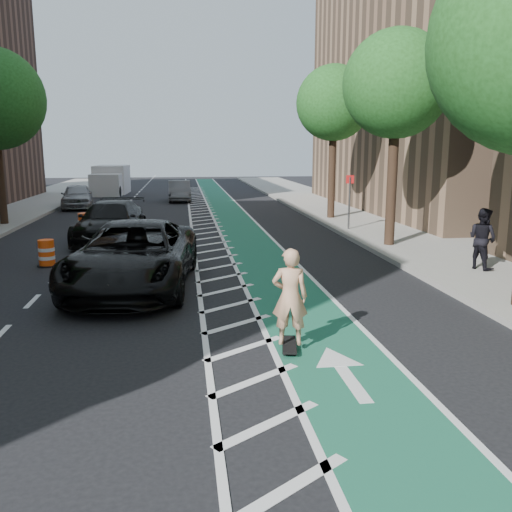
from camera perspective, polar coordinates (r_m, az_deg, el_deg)
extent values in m
plane|color=black|center=(11.33, -9.64, -7.48)|extent=(120.00, 120.00, 0.00)
cube|color=#1A5C47|center=(21.19, -0.65, 1.48)|extent=(2.00, 90.00, 0.01)
cube|color=silver|center=(21.07, -4.70, 1.38)|extent=(1.40, 90.00, 0.01)
cube|color=gray|center=(22.89, 15.73, 1.96)|extent=(5.00, 90.00, 0.15)
cube|color=gray|center=(22.04, 9.87, 1.88)|extent=(0.12, 90.00, 0.16)
cube|color=#84664C|center=(35.63, 22.47, 19.97)|extent=(14.00, 22.00, 19.00)
cylinder|color=#382619|center=(20.20, 14.09, 6.93)|extent=(0.36, 0.36, 4.40)
sphere|color=#1B4717|center=(20.27, 14.60, 17.12)|extent=(4.20, 4.20, 4.20)
cylinder|color=#382619|center=(27.78, 7.98, 8.25)|extent=(0.36, 0.36, 4.40)
sphere|color=#1B4717|center=(27.83, 8.19, 15.67)|extent=(4.20, 4.20, 4.20)
cylinder|color=#382619|center=(28.04, -25.20, 7.33)|extent=(0.36, 0.36, 4.40)
cylinder|color=#4C4C4C|center=(23.95, 9.79, 5.33)|extent=(0.08, 0.08, 2.40)
cube|color=red|center=(23.86, 9.88, 7.95)|extent=(0.35, 0.02, 0.35)
cube|color=black|center=(10.00, 3.52, -9.28)|extent=(0.41, 0.93, 0.03)
cylinder|color=black|center=(10.30, 2.98, -9.06)|extent=(0.05, 0.07, 0.07)
cylinder|color=black|center=(10.30, 4.01, -9.06)|extent=(0.05, 0.07, 0.07)
cylinder|color=black|center=(9.74, 2.99, -10.28)|extent=(0.05, 0.07, 0.07)
cylinder|color=black|center=(9.74, 4.09, -10.28)|extent=(0.05, 0.07, 0.07)
imported|color=tan|center=(9.72, 3.58, -4.30)|extent=(0.71, 0.53, 1.77)
imported|color=black|center=(14.43, -12.74, 0.04)|extent=(3.48, 6.50, 1.74)
imported|color=black|center=(22.07, -15.05, 3.52)|extent=(2.69, 5.56, 1.56)
imported|color=gray|center=(35.02, -18.32, 6.01)|extent=(2.33, 4.58, 1.49)
imported|color=#5C5D62|center=(38.20, -8.07, 6.80)|extent=(1.61, 4.33, 1.42)
imported|color=black|center=(16.99, 22.72, 1.69)|extent=(0.95, 1.06, 1.78)
cube|color=silver|center=(45.96, -14.93, 7.79)|extent=(2.64, 3.71, 2.25)
cube|color=silver|center=(43.32, -15.52, 7.20)|extent=(2.33, 1.91, 1.69)
cylinder|color=black|center=(43.11, -16.93, 6.50)|extent=(0.32, 0.80, 0.79)
cylinder|color=black|center=(42.74, -14.26, 6.60)|extent=(0.32, 0.80, 0.79)
cylinder|color=black|center=(47.07, -15.92, 6.92)|extent=(0.32, 0.80, 0.79)
cylinder|color=black|center=(46.73, -13.47, 7.01)|extent=(0.32, 0.80, 0.79)
cylinder|color=#FF4C0D|center=(18.02, -21.18, 0.29)|extent=(0.48, 0.48, 0.83)
cylinder|color=silver|center=(18.05, -21.15, -0.14)|extent=(0.49, 0.49, 0.11)
cylinder|color=silver|center=(18.00, -21.21, 0.67)|extent=(0.49, 0.49, 0.11)
cylinder|color=black|center=(18.09, -21.09, -0.95)|extent=(0.61, 0.61, 0.04)
cylinder|color=#DC400B|center=(23.60, -17.50, 3.15)|extent=(0.57, 0.57, 0.98)
cylinder|color=silver|center=(23.63, -17.48, 2.76)|extent=(0.58, 0.58, 0.13)
cylinder|color=silver|center=(23.59, -17.53, 3.50)|extent=(0.58, 0.58, 0.13)
cylinder|color=black|center=(23.67, -17.44, 2.03)|extent=(0.72, 0.72, 0.04)
cylinder|color=#E9430C|center=(26.00, -13.94, 4.05)|extent=(0.57, 0.57, 0.98)
cylinder|color=silver|center=(26.02, -13.92, 3.69)|extent=(0.58, 0.58, 0.13)
cylinder|color=silver|center=(25.98, -13.95, 4.36)|extent=(0.58, 0.58, 0.13)
cylinder|color=black|center=(26.06, -13.89, 3.02)|extent=(0.72, 0.72, 0.04)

